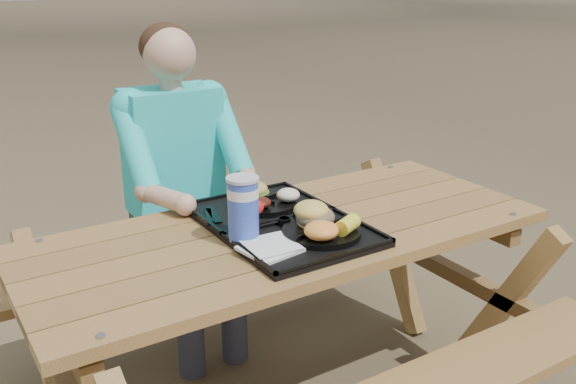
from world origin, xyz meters
TOP-DOWN VIEW (x-y plane):
  - picnic_table at (0.00, 0.00)m, footprint 1.80×1.49m
  - tray_near at (-0.02, -0.14)m, footprint 0.45×0.35m
  - tray_far at (-0.02, 0.17)m, footprint 0.45×0.35m
  - plate_near at (0.04, -0.15)m, footprint 0.26×0.26m
  - plate_far at (0.01, 0.18)m, footprint 0.26×0.26m
  - napkin_stack at (-0.17, -0.16)m, footprint 0.18×0.18m
  - soda_cup at (-0.20, -0.05)m, footprint 0.10×0.10m
  - condiment_bbq at (-0.02, -0.01)m, footprint 0.04×0.04m
  - condiment_mustard at (0.05, -0.01)m, footprint 0.06×0.06m
  - sandwich at (0.04, -0.10)m, footprint 0.12×0.12m
  - mac_cheese at (-0.01, -0.21)m, footprint 0.11×0.11m
  - corn_cob at (0.09, -0.21)m, footprint 0.12×0.12m
  - cutlery_far at (-0.19, 0.19)m, footprint 0.06×0.16m
  - burger at (-0.00, 0.23)m, footprint 0.10×0.10m
  - baked_beans at (-0.04, 0.13)m, footprint 0.08×0.08m
  - potato_salad at (0.08, 0.13)m, footprint 0.09×0.09m
  - diner at (-0.12, 0.70)m, footprint 0.48×0.84m

SIDE VIEW (x-z plane):
  - picnic_table at x=0.00m, z-range 0.00..0.75m
  - diner at x=-0.12m, z-range 0.00..1.28m
  - tray_near at x=-0.02m, z-range 0.75..0.77m
  - tray_far at x=-0.02m, z-range 0.75..0.77m
  - cutlery_far at x=-0.19m, z-range 0.77..0.78m
  - napkin_stack at x=-0.17m, z-range 0.77..0.79m
  - plate_near at x=0.04m, z-range 0.77..0.79m
  - plate_far at x=0.01m, z-range 0.77..0.79m
  - condiment_bbq at x=-0.02m, z-range 0.77..0.80m
  - condiment_mustard at x=0.05m, z-range 0.77..0.80m
  - baked_beans at x=-0.04m, z-range 0.79..0.83m
  - potato_salad at x=0.08m, z-range 0.79..0.84m
  - corn_cob at x=0.09m, z-range 0.79..0.84m
  - mac_cheese at x=-0.01m, z-range 0.79..0.85m
  - burger at x=0.00m, z-range 0.79..0.88m
  - sandwich at x=0.04m, z-range 0.79..0.92m
  - soda_cup at x=-0.20m, z-range 0.77..0.97m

